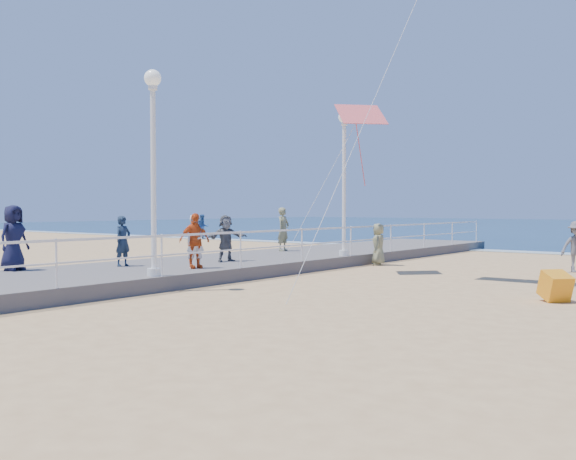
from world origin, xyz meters
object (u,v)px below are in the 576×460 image
Objects in this scene: lamp_post_mid at (153,150)px; lamp_post_far at (344,167)px; spectator_4 at (13,238)px; woman_holding_toddler at (196,241)px; spectator_3 at (194,241)px; spectator_6 at (283,229)px; toddler_held at (203,227)px; spectator_0 at (123,241)px; box_kite at (555,289)px; beach_walker_c at (378,244)px; spectator_5 at (226,238)px.

lamp_post_mid and lamp_post_far have the same top height.
woman_holding_toddler is at bearing -56.18° from spectator_4.
spectator_6 is (-2.63, 7.48, 0.08)m from spectator_3.
spectator_4 is at bearing 154.65° from toddler_held.
lamp_post_far reaches higher than spectator_0.
spectator_4 reaches higher than spectator_3.
spectator_3 is 2.69× the size of box_kite.
spectator_0 is 9.70m from beach_walker_c.
woman_holding_toddler reaches higher than spectator_0.
lamp_post_mid is 10.65m from beach_walker_c.
woman_holding_toddler is at bearing 153.95° from toddler_held.
woman_holding_toddler is 2.50m from spectator_5.
lamp_post_far is at bearing -0.91° from spectator_5.
spectator_0 is at bearing 176.57° from spectator_6.
spectator_4 is 6.48m from spectator_5.
spectator_3 is at bearing 146.56° from box_kite.
toddler_held is 0.45× the size of spectator_3.
toddler_held is at bearing -165.44° from spectator_6.
spectator_0 reaches higher than box_kite.
spectator_5 is (-1.67, -4.55, -2.49)m from lamp_post_far.
spectator_0 is at bearing 131.21° from woman_holding_toddler.
spectator_5 is 2.56× the size of box_kite.
spectator_3 reaches higher than box_kite.
beach_walker_c is at bearing -3.47° from spectator_5.
lamp_post_far is 7.32m from woman_holding_toddler.
spectator_5 is at bearing -168.47° from spectator_6.
spectator_4 reaches higher than box_kite.
spectator_3 reaches higher than toddler_held.
beach_walker_c is at bearing -35.02° from spectator_4.
lamp_post_far is at bearing -26.13° from spectator_0.
lamp_post_far is 7.03m from toddler_held.
lamp_post_mid reaches higher than spectator_0.
lamp_post_far reaches higher than beach_walker_c.
spectator_4 is 12.75m from beach_walker_c.
lamp_post_mid is at bearing -143.93° from spectator_3.
box_kite is at bearing -119.25° from spectator_6.
spectator_5 is (-0.97, 2.30, -0.02)m from woman_holding_toddler.
woman_holding_toddler is 0.48m from toddler_held.
spectator_4 is at bearing -160.71° from lamp_post_mid.
spectator_0 is at bearing -110.55° from lamp_post_far.
spectator_6 is at bearing 109.11° from lamp_post_mid.
spectator_3 is 8.27m from beach_walker_c.
lamp_post_far is 8.65m from spectator_0.
beach_walker_c is (0.75, 10.23, -2.87)m from lamp_post_mid.
woman_holding_toddler is 1.02× the size of spectator_5.
spectator_5 is at bearing -35.35° from spectator_4.
spectator_4 is (-1.34, -2.74, 0.16)m from spectator_0.
spectator_5 is 5.38m from spectator_6.
lamp_post_mid is 3.38× the size of beach_walker_c.
woman_holding_toddler is at bearing -95.86° from lamp_post_far.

